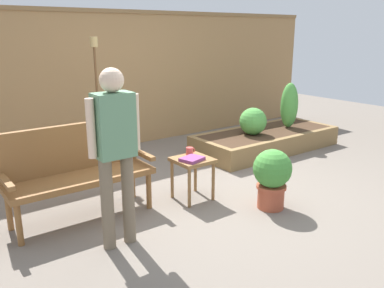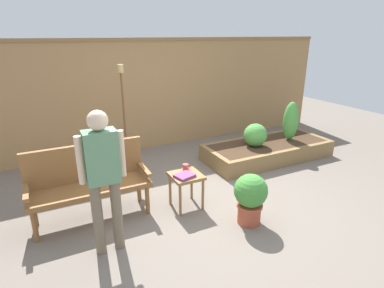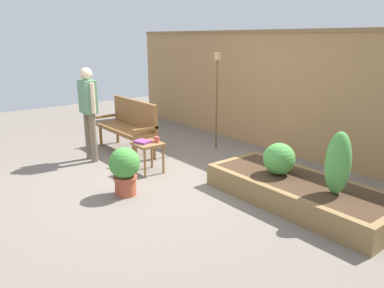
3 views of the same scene
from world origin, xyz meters
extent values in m
plane|color=#70665B|center=(0.00, 0.00, 0.00)|extent=(14.00, 14.00, 0.00)
cube|color=#A37A4C|center=(0.00, 2.60, 1.05)|extent=(8.40, 0.10, 2.10)
cube|color=olive|center=(0.00, 2.60, 2.13)|extent=(8.40, 0.14, 0.06)
cylinder|color=brown|center=(-0.86, 0.54, 0.20)|extent=(0.06, 0.06, 0.40)
cylinder|color=brown|center=(-0.86, 0.18, 0.20)|extent=(0.06, 0.06, 0.40)
cylinder|color=brown|center=(-2.18, 0.54, 0.20)|extent=(0.06, 0.06, 0.40)
cylinder|color=brown|center=(-2.18, 0.18, 0.20)|extent=(0.06, 0.06, 0.40)
cube|color=brown|center=(-1.52, 0.36, 0.43)|extent=(1.44, 0.48, 0.06)
cube|color=brown|center=(-1.52, 0.57, 0.70)|extent=(1.44, 0.06, 0.48)
cube|color=brown|center=(-2.21, 0.36, 0.56)|extent=(0.06, 0.48, 0.04)
cube|color=brown|center=(-0.83, 0.36, 0.56)|extent=(0.06, 0.48, 0.04)
cylinder|color=olive|center=(-0.17, 0.27, 0.22)|extent=(0.04, 0.04, 0.44)
cylinder|color=olive|center=(-0.17, -0.06, 0.22)|extent=(0.04, 0.04, 0.44)
cylinder|color=olive|center=(-0.50, 0.27, 0.22)|extent=(0.04, 0.04, 0.44)
cylinder|color=olive|center=(-0.50, -0.06, 0.22)|extent=(0.04, 0.04, 0.44)
cube|color=olive|center=(-0.34, 0.10, 0.46)|extent=(0.40, 0.40, 0.04)
cylinder|color=#CC4C47|center=(-0.28, 0.23, 0.52)|extent=(0.08, 0.08, 0.09)
torus|color=#CC4C47|center=(-0.24, 0.23, 0.52)|extent=(0.06, 0.01, 0.06)
cube|color=#7F3875|center=(-0.39, 0.04, 0.50)|extent=(0.28, 0.25, 0.04)
cylinder|color=#A84C33|center=(0.20, -0.59, 0.11)|extent=(0.28, 0.28, 0.22)
cylinder|color=#A84C33|center=(0.20, -0.59, 0.24)|extent=(0.32, 0.32, 0.04)
sphere|color=#428938|center=(0.20, -0.59, 0.44)|extent=(0.41, 0.41, 0.41)
cube|color=olive|center=(1.79, 0.54, 0.15)|extent=(2.40, 0.09, 0.30)
cube|color=olive|center=(1.79, 1.45, 0.15)|extent=(2.40, 0.09, 0.30)
cube|color=olive|center=(0.64, 0.99, 0.15)|extent=(0.09, 0.82, 0.30)
cube|color=olive|center=(2.95, 0.99, 0.15)|extent=(0.09, 0.82, 0.30)
cube|color=#422D1E|center=(1.79, 0.99, 0.15)|extent=(2.22, 0.82, 0.30)
cylinder|color=brown|center=(1.47, 0.97, 0.33)|extent=(0.04, 0.04, 0.06)
sphere|color=#4C9942|center=(1.47, 0.97, 0.51)|extent=(0.42, 0.42, 0.42)
cylinder|color=brown|center=(2.29, 0.97, 0.33)|extent=(0.04, 0.04, 0.06)
ellipsoid|color=#4C9942|center=(2.29, 0.97, 0.67)|extent=(0.28, 0.28, 0.73)
cylinder|color=brown|center=(-0.67, 1.81, 0.82)|extent=(0.03, 0.03, 1.63)
cylinder|color=tan|center=(-0.67, 1.81, 1.70)|extent=(0.10, 0.10, 0.13)
cylinder|color=#70604C|center=(-1.36, -0.33, 0.41)|extent=(0.11, 0.11, 0.82)
cylinder|color=#70604C|center=(-1.56, -0.33, 0.41)|extent=(0.11, 0.11, 0.82)
cube|color=#5B8966|center=(-1.46, -0.33, 1.09)|extent=(0.32, 0.20, 0.54)
cylinder|color=beige|center=(-1.26, -0.33, 1.09)|extent=(0.07, 0.07, 0.49)
cylinder|color=beige|center=(-1.66, -0.33, 1.09)|extent=(0.07, 0.07, 0.49)
sphere|color=beige|center=(-1.46, -0.33, 1.46)|extent=(0.20, 0.20, 0.20)
camera|label=1|loc=(-2.88, -3.31, 1.84)|focal=37.80mm
camera|label=2|loc=(-1.94, -3.24, 2.23)|focal=29.03mm
camera|label=3|loc=(4.38, -2.79, 2.03)|focal=35.10mm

